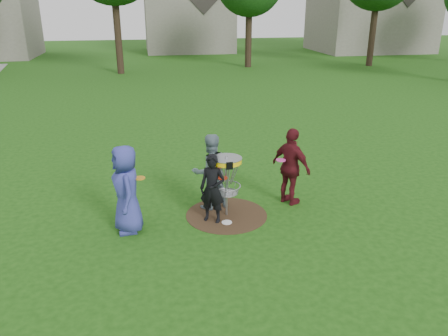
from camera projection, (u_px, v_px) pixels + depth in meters
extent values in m
plane|color=#19470F|center=(226.00, 215.00, 9.67)|extent=(100.00, 100.00, 0.00)
cylinder|color=#47331E|center=(226.00, 215.00, 9.66)|extent=(1.80, 1.80, 0.01)
imported|color=#373C98|center=(126.00, 189.00, 8.70)|extent=(0.73, 0.98, 1.83)
imported|color=black|center=(212.00, 189.00, 9.15)|extent=(0.65, 0.58, 1.50)
imported|color=slate|center=(210.00, 171.00, 9.75)|extent=(0.97, 0.83, 1.74)
imported|color=#57131B|center=(291.00, 167.00, 9.92)|extent=(0.92, 1.13, 1.81)
cylinder|color=white|center=(227.00, 222.00, 9.31)|extent=(0.22, 0.22, 0.02)
cylinder|color=#9EA0A5|center=(227.00, 186.00, 9.42)|extent=(0.05, 0.05, 1.38)
cylinder|color=yellow|center=(227.00, 161.00, 9.21)|extent=(0.64, 0.64, 0.10)
cylinder|color=#9EA0A5|center=(227.00, 158.00, 9.19)|extent=(0.66, 0.66, 0.01)
cube|color=black|center=(230.00, 166.00, 8.91)|extent=(0.14, 0.02, 0.16)
torus|color=#9EA0A5|center=(227.00, 186.00, 9.42)|extent=(0.62, 0.62, 0.02)
torus|color=#9EA0A5|center=(227.00, 193.00, 9.47)|extent=(0.50, 0.50, 0.02)
cylinder|color=#9EA0A5|center=(227.00, 193.00, 9.48)|extent=(0.44, 0.44, 0.01)
cylinder|color=orange|center=(140.00, 178.00, 8.71)|extent=(0.22, 0.22, 0.02)
cylinder|color=red|center=(222.00, 178.00, 9.26)|extent=(0.22, 0.22, 0.02)
cylinder|color=#EA3D94|center=(218.00, 167.00, 9.48)|extent=(0.22, 0.22, 0.02)
cylinder|color=#FF43B1|center=(281.00, 160.00, 9.75)|extent=(0.22, 0.22, 0.02)
cylinder|color=#38281C|center=(118.00, 37.00, 28.09)|extent=(0.46, 0.46, 4.62)
cylinder|color=#38281C|center=(248.00, 40.00, 31.16)|extent=(0.46, 0.46, 3.78)
cylinder|color=#38281C|center=(372.00, 36.00, 31.70)|extent=(0.46, 0.46, 4.20)
cube|color=gray|center=(188.00, 24.00, 41.45)|extent=(8.00, 7.00, 5.00)
cube|color=gray|center=(370.00, 18.00, 41.42)|extent=(10.00, 8.00, 6.00)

